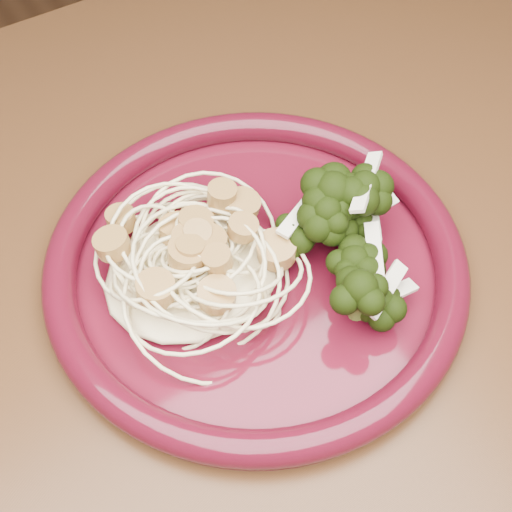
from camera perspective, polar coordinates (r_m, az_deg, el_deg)
name	(u,v)px	position (r m, az deg, el deg)	size (l,w,h in m)	color
dining_table	(331,326)	(0.61, 6.04, -5.61)	(1.20, 0.80, 0.75)	#472814
dinner_plate	(256,263)	(0.51, 0.00, -0.60)	(0.39, 0.39, 0.03)	#460A17
spaghetti_pile	(192,266)	(0.50, -5.18, -0.83)	(0.13, 0.11, 0.03)	#F7E8B0
scallop_cluster	(188,234)	(0.47, -5.50, 1.76)	(0.13, 0.13, 0.04)	#AD8245
broccoli_pile	(334,233)	(0.50, 6.26, 1.83)	(0.09, 0.14, 0.05)	black
onion_garnish	(338,204)	(0.48, 6.58, 4.12)	(0.06, 0.09, 0.05)	silver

